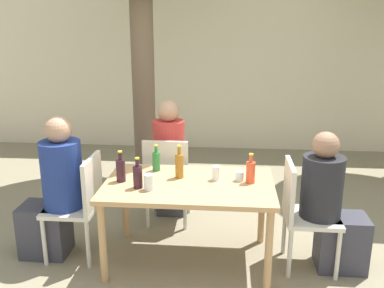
# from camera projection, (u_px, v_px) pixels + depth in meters

# --- Properties ---
(ground_plane) EXTENTS (30.00, 30.00, 0.00)m
(ground_plane) POSITION_uv_depth(u_px,v_px,m) (189.00, 260.00, 3.76)
(ground_plane) COLOR gray
(cafe_building_wall) EXTENTS (10.00, 0.08, 2.80)m
(cafe_building_wall) POSITION_uv_depth(u_px,v_px,m) (210.00, 61.00, 6.69)
(cafe_building_wall) COLOR beige
(cafe_building_wall) RESTS_ON ground_plane
(dining_table_front) EXTENTS (1.41, 0.88, 0.72)m
(dining_table_front) POSITION_uv_depth(u_px,v_px,m) (189.00, 192.00, 3.58)
(dining_table_front) COLOR tan
(dining_table_front) RESTS_ON ground_plane
(patio_chair_0) EXTENTS (0.44, 0.44, 0.92)m
(patio_chair_0) POSITION_uv_depth(u_px,v_px,m) (81.00, 201.00, 3.69)
(patio_chair_0) COLOR beige
(patio_chair_0) RESTS_ON ground_plane
(patio_chair_1) EXTENTS (0.44, 0.44, 0.92)m
(patio_chair_1) POSITION_uv_depth(u_px,v_px,m) (302.00, 209.00, 3.53)
(patio_chair_1) COLOR beige
(patio_chair_1) RESTS_ON ground_plane
(patio_chair_2) EXTENTS (0.44, 0.44, 0.92)m
(patio_chair_2) POSITION_uv_depth(u_px,v_px,m) (167.00, 176.00, 4.28)
(patio_chair_2) COLOR beige
(patio_chair_2) RESTS_ON ground_plane
(person_seated_0) EXTENTS (0.57, 0.35, 1.27)m
(person_seated_0) POSITION_uv_depth(u_px,v_px,m) (55.00, 195.00, 3.70)
(person_seated_0) COLOR #383842
(person_seated_0) RESTS_ON ground_plane
(person_seated_1) EXTENTS (0.57, 0.34, 1.19)m
(person_seated_1) POSITION_uv_depth(u_px,v_px,m) (331.00, 209.00, 3.51)
(person_seated_1) COLOR #383842
(person_seated_1) RESTS_ON ground_plane
(person_seated_2) EXTENTS (0.32, 0.56, 1.26)m
(person_seated_2) POSITION_uv_depth(u_px,v_px,m) (170.00, 165.00, 4.49)
(person_seated_2) COLOR #383842
(person_seated_2) RESTS_ON ground_plane
(amber_bottle_0) EXTENTS (0.07, 0.07, 0.29)m
(amber_bottle_0) POSITION_uv_depth(u_px,v_px,m) (179.00, 165.00, 3.64)
(amber_bottle_0) COLOR #9E661E
(amber_bottle_0) RESTS_ON dining_table_front
(wine_bottle_1) EXTENTS (0.08, 0.08, 0.27)m
(wine_bottle_1) POSITION_uv_depth(u_px,v_px,m) (121.00, 170.00, 3.57)
(wine_bottle_1) COLOR #331923
(wine_bottle_1) RESTS_ON dining_table_front
(green_bottle_2) EXTENTS (0.07, 0.07, 0.24)m
(green_bottle_2) POSITION_uv_depth(u_px,v_px,m) (156.00, 161.00, 3.82)
(green_bottle_2) COLOR #287A38
(green_bottle_2) RESTS_ON dining_table_front
(soda_bottle_3) EXTENTS (0.08, 0.08, 0.25)m
(soda_bottle_3) POSITION_uv_depth(u_px,v_px,m) (251.00, 172.00, 3.54)
(soda_bottle_3) COLOR #DB4C2D
(soda_bottle_3) RESTS_ON dining_table_front
(wine_bottle_4) EXTENTS (0.08, 0.08, 0.26)m
(wine_bottle_4) POSITION_uv_depth(u_px,v_px,m) (138.00, 176.00, 3.43)
(wine_bottle_4) COLOR #331923
(wine_bottle_4) RESTS_ON dining_table_front
(drinking_glass_0) EXTENTS (0.07, 0.07, 0.12)m
(drinking_glass_0) POSITION_uv_depth(u_px,v_px,m) (216.00, 173.00, 3.60)
(drinking_glass_0) COLOR white
(drinking_glass_0) RESTS_ON dining_table_front
(drinking_glass_1) EXTENTS (0.07, 0.07, 0.08)m
(drinking_glass_1) POSITION_uv_depth(u_px,v_px,m) (239.00, 176.00, 3.59)
(drinking_glass_1) COLOR silver
(drinking_glass_1) RESTS_ON dining_table_front
(drinking_glass_2) EXTENTS (0.08, 0.08, 0.13)m
(drinking_glass_2) POSITION_uv_depth(u_px,v_px,m) (149.00, 182.00, 3.40)
(drinking_glass_2) COLOR silver
(drinking_glass_2) RESTS_ON dining_table_front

